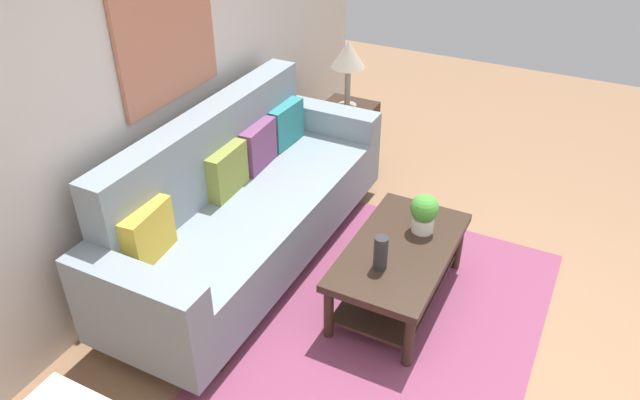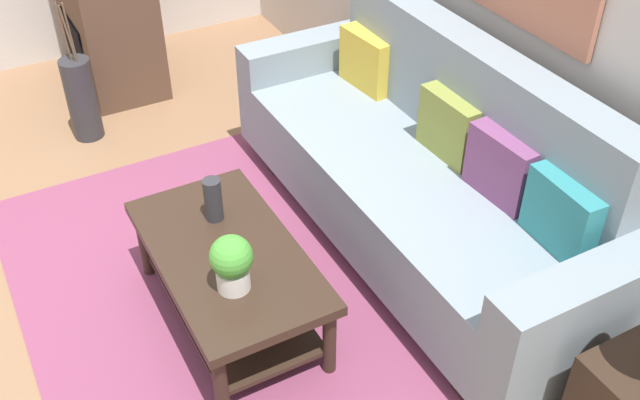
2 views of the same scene
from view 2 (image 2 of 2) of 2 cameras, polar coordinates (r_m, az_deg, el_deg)
name	(u,v)px [view 2 (image 2 of 2)]	position (r m, az deg, el deg)	size (l,w,h in m)	color
ground_plane	(103,324)	(3.70, -16.35, -9.14)	(9.71, 9.71, 0.00)	#8C6647
area_rug	(202,288)	(3.76, -9.06, -6.67)	(2.41, 1.69, 0.01)	#843D5B
couch	(424,174)	(3.76, 8.03, 1.96)	(2.46, 0.84, 1.08)	gray
throw_pillow_mustard	(367,61)	(4.24, 3.61, 10.64)	(0.36, 0.12, 0.32)	gold
throw_pillow_olive	(450,126)	(3.69, 9.95, 5.62)	(0.36, 0.12, 0.32)	olive
throw_pillow_plum	(502,167)	(3.45, 13.78, 2.50)	(0.36, 0.12, 0.32)	#7A4270
throw_pillow_teal	(562,215)	(3.23, 18.14, -1.07)	(0.36, 0.12, 0.32)	teal
coffee_table	(229,270)	(3.38, -7.04, -5.33)	(1.10, 0.60, 0.43)	#332319
tabletop_vase	(213,200)	(3.42, -8.21, 0.03)	(0.08, 0.08, 0.22)	#2D2D33
potted_plant_tabletop	(232,262)	(3.03, -6.80, -4.76)	(0.18, 0.18, 0.26)	white
fireplace	(105,3)	(5.40, -16.21, 14.34)	(1.02, 0.58, 1.16)	brown
floor_vase	(82,99)	(4.91, -17.83, 7.39)	(0.19, 0.19, 0.54)	#2D2D33
floor_vase_branch_a	(68,34)	(4.69, -18.82, 11.99)	(0.01, 0.01, 0.36)	brown
floor_vase_branch_b	(69,31)	(4.72, -18.70, 12.17)	(0.01, 0.01, 0.36)	brown
floor_vase_branch_c	(64,33)	(4.72, -19.11, 12.06)	(0.01, 0.01, 0.36)	brown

